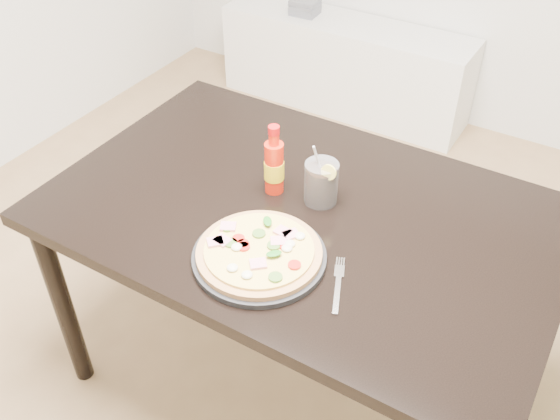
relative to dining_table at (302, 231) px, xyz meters
The scene contains 8 objects.
dining_table is the anchor object (origin of this frame).
plate 0.25m from the dining_table, 88.49° to the right, with size 0.34×0.34×0.02m, color black.
pizza 0.26m from the dining_table, 88.57° to the right, with size 0.32×0.32×0.03m.
hot_sauce_bottle 0.20m from the dining_table, 164.18° to the left, with size 0.07×0.07×0.21m.
cola_cup 0.16m from the dining_table, 67.82° to the left, with size 0.10×0.09×0.18m.
fork 0.31m from the dining_table, 43.54° to the right, with size 0.09×0.18×0.00m.
media_console 1.94m from the dining_table, 112.11° to the left, with size 1.40×0.34×0.50m, color white.
cd_stack 1.99m from the dining_table, 119.04° to the left, with size 0.14×0.12×0.08m.
Camera 1 is at (0.55, -0.85, 1.84)m, focal length 40.00 mm.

